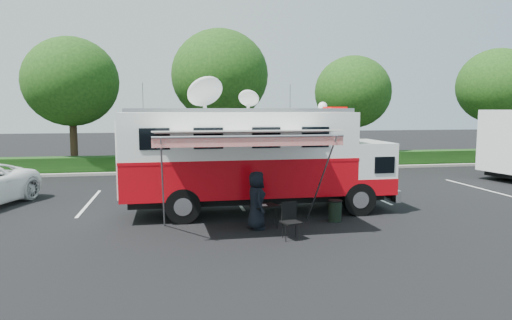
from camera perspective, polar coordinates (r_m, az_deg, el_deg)
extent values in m
plane|color=black|center=(17.11, 0.31, -6.52)|extent=(120.00, 120.00, 0.00)
cube|color=#9E998E|center=(28.54, 4.02, -1.16)|extent=(60.00, 0.35, 0.15)
cube|color=black|center=(29.36, 3.58, -0.11)|extent=(60.00, 1.20, 1.00)
cylinder|color=black|center=(29.99, -21.84, 2.84)|extent=(0.44, 0.44, 4.40)
ellipsoid|color=#14380F|center=(29.99, -22.11, 9.06)|extent=(5.63, 5.63, 5.35)
cylinder|color=black|center=(29.58, -4.47, 3.63)|extent=(0.44, 0.44, 4.80)
ellipsoid|color=#14380F|center=(29.62, -4.53, 10.50)|extent=(6.14, 6.14, 5.84)
cylinder|color=black|center=(31.84, 11.88, 2.99)|extent=(0.44, 0.44, 4.00)
ellipsoid|color=#14380F|center=(31.81, 12.00, 8.31)|extent=(5.12, 5.12, 4.86)
cylinder|color=black|center=(37.44, 27.67, 3.19)|extent=(0.44, 0.44, 4.40)
ellipsoid|color=#14380F|center=(37.44, 27.93, 8.17)|extent=(5.63, 5.63, 5.35)
cube|color=silver|center=(20.03, -20.07, -4.99)|extent=(0.12, 5.50, 0.01)
cube|color=silver|center=(19.93, -2.75, -4.66)|extent=(0.12, 5.50, 0.01)
cube|color=silver|center=(21.56, 13.29, -3.98)|extent=(0.12, 5.50, 0.01)
cube|color=silver|center=(24.60, 26.20, -3.20)|extent=(0.12, 5.50, 0.01)
cube|color=black|center=(16.99, 0.31, -4.56)|extent=(9.30, 1.51, 0.32)
cylinder|color=black|center=(16.88, 12.75, -4.80)|extent=(1.19, 0.35, 1.19)
cylinder|color=black|center=(19.05, 9.92, -3.46)|extent=(1.19, 0.35, 1.19)
cylinder|color=black|center=(15.53, -9.13, -5.69)|extent=(1.19, 0.35, 1.19)
cylinder|color=black|center=(17.86, -9.34, -4.11)|extent=(1.19, 0.35, 1.19)
cube|color=silver|center=(18.54, 15.45, -3.70)|extent=(0.22, 2.70, 0.43)
cube|color=white|center=(18.04, 13.23, -0.61)|extent=(1.51, 2.70, 1.84)
cube|color=#B90710|center=(18.13, 13.18, -2.65)|extent=(1.54, 2.72, 0.59)
cube|color=black|center=(18.30, 15.27, 0.45)|extent=(0.13, 2.40, 0.76)
cube|color=#B90710|center=(16.73, -2.24, -1.92)|extent=(8.22, 2.70, 1.30)
cube|color=#B90710|center=(16.65, -2.24, 0.29)|extent=(8.24, 2.72, 0.11)
cube|color=white|center=(16.58, -2.26, 3.07)|extent=(8.22, 2.70, 1.51)
cube|color=silver|center=(16.55, -2.27, 5.84)|extent=(8.22, 2.70, 0.09)
cube|color=#CC0505|center=(17.47, 9.82, 6.28)|extent=(0.59, 1.03, 0.17)
sphere|color=white|center=(18.45, 8.33, 6.64)|extent=(0.37, 0.37, 0.37)
ellipsoid|color=silver|center=(16.27, -6.39, 8.50)|extent=(1.30, 1.30, 0.39)
ellipsoid|color=silver|center=(16.84, -0.92, 7.73)|extent=(0.76, 0.76, 0.22)
cylinder|color=black|center=(16.84, -13.96, 7.54)|extent=(0.02, 0.02, 1.08)
cylinder|color=black|center=(16.83, -8.02, 7.67)|extent=(0.02, 0.02, 1.08)
cylinder|color=black|center=(17.39, 4.28, 7.67)|extent=(0.02, 0.02, 1.08)
cube|color=white|center=(13.92, -1.56, 3.55)|extent=(5.41, 2.59, 0.22)
cube|color=red|center=(12.67, -0.64, 2.39)|extent=(5.41, 0.04, 0.30)
cylinder|color=#B2B2B7|center=(12.64, -0.63, 2.97)|extent=(5.41, 0.07, 0.07)
cylinder|color=#B2B2B7|center=(13.84, -11.58, -3.23)|extent=(0.05, 2.78, 3.12)
cylinder|color=#B2B2B7|center=(14.60, 8.07, -2.66)|extent=(0.05, 2.78, 3.12)
imported|color=black|center=(14.78, 0.05, -8.61)|extent=(0.65, 0.95, 1.86)
cube|color=black|center=(14.78, 1.13, -5.77)|extent=(1.02, 0.87, 0.04)
cylinder|color=black|center=(14.58, -0.07, -7.37)|extent=(0.02, 0.02, 0.71)
cylinder|color=black|center=(15.00, -0.39, -6.97)|extent=(0.02, 0.02, 0.71)
cylinder|color=black|center=(14.72, 2.68, -7.25)|extent=(0.02, 0.02, 0.71)
cylinder|color=black|center=(15.14, 2.29, -6.85)|extent=(0.02, 0.02, 0.71)
cube|color=silver|center=(14.81, 0.90, -5.65)|extent=(0.22, 0.31, 0.01)
cube|color=black|center=(13.55, 4.40, -7.78)|extent=(0.64, 0.64, 0.05)
cube|color=black|center=(13.72, 4.13, -6.37)|extent=(0.50, 0.19, 0.57)
cylinder|color=black|center=(13.37, 3.76, -9.10)|extent=(0.02, 0.02, 0.51)
cylinder|color=black|center=(13.76, 3.33, -8.66)|extent=(0.02, 0.02, 0.51)
cylinder|color=black|center=(13.48, 5.47, -8.99)|extent=(0.02, 0.02, 0.51)
cylinder|color=black|center=(13.86, 5.00, -8.56)|extent=(0.02, 0.02, 0.51)
cylinder|color=black|center=(15.92, 9.85, -6.33)|extent=(0.45, 0.45, 0.69)
cylinder|color=black|center=(15.84, 9.88, -5.04)|extent=(0.48, 0.48, 0.04)
cylinder|color=black|center=(29.88, 28.02, -0.72)|extent=(1.02, 0.31, 1.02)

